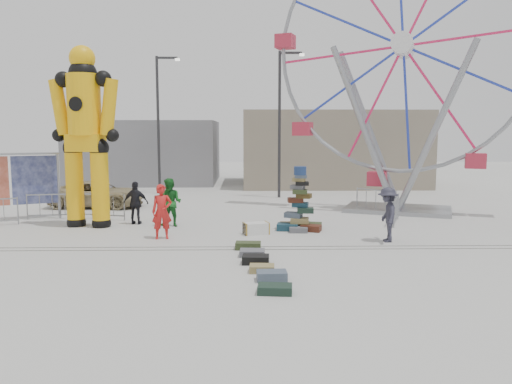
{
  "coord_description": "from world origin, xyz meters",
  "views": [
    {
      "loc": [
        1.13,
        -14.65,
        3.69
      ],
      "look_at": [
        1.49,
        2.39,
        1.6
      ],
      "focal_mm": 35.0,
      "sensor_mm": 36.0,
      "label": 1
    }
  ],
  "objects_px": {
    "barricade_dummy_b": "(52,206)",
    "barricade_wheel_back": "(376,201)",
    "ferris_wheel": "(403,68)",
    "pedestrian_grey": "(388,215)",
    "barricade_dummy_c": "(103,206)",
    "steamer_trunk": "(256,228)",
    "lamp_post_right": "(281,117)",
    "pedestrian_green": "(171,202)",
    "suitcase_tower": "(300,212)",
    "pedestrian_red": "(162,212)",
    "lamp_post_left": "(160,117)",
    "barricade_wheel_front": "(396,210)",
    "parked_suv": "(97,194)",
    "banner_scaffold": "(10,170)",
    "pedestrian_black": "(136,203)",
    "crash_test_dummy": "(85,130)"
  },
  "relations": [
    {
      "from": "barricade_dummy_c",
      "to": "banner_scaffold",
      "type": "bearing_deg",
      "value": -161.33
    },
    {
      "from": "lamp_post_right",
      "to": "ferris_wheel",
      "type": "xyz_separation_m",
      "value": [
        5.08,
        -4.97,
        2.02
      ]
    },
    {
      "from": "barricade_dummy_b",
      "to": "pedestrian_red",
      "type": "height_order",
      "value": "pedestrian_red"
    },
    {
      "from": "lamp_post_left",
      "to": "barricade_wheel_front",
      "type": "distance_m",
      "value": 15.45
    },
    {
      "from": "barricade_wheel_front",
      "to": "parked_suv",
      "type": "relative_size",
      "value": 0.44
    },
    {
      "from": "pedestrian_grey",
      "to": "pedestrian_red",
      "type": "bearing_deg",
      "value": -89.55
    },
    {
      "from": "crash_test_dummy",
      "to": "banner_scaffold",
      "type": "xyz_separation_m",
      "value": [
        -3.6,
        1.4,
        -1.64
      ]
    },
    {
      "from": "suitcase_tower",
      "to": "pedestrian_red",
      "type": "xyz_separation_m",
      "value": [
        -4.9,
        -1.45,
        0.28
      ]
    },
    {
      "from": "lamp_post_left",
      "to": "pedestrian_green",
      "type": "bearing_deg",
      "value": -78.54
    },
    {
      "from": "ferris_wheel",
      "to": "pedestrian_grey",
      "type": "relative_size",
      "value": 7.19
    },
    {
      "from": "pedestrian_red",
      "to": "pedestrian_grey",
      "type": "relative_size",
      "value": 1.03
    },
    {
      "from": "lamp_post_left",
      "to": "parked_suv",
      "type": "xyz_separation_m",
      "value": [
        -2.22,
        -5.39,
        -3.85
      ]
    },
    {
      "from": "barricade_dummy_b",
      "to": "pedestrian_grey",
      "type": "height_order",
      "value": "pedestrian_grey"
    },
    {
      "from": "pedestrian_red",
      "to": "parked_suv",
      "type": "distance_m",
      "value": 8.52
    },
    {
      "from": "barricade_dummy_c",
      "to": "barricade_wheel_back",
      "type": "distance_m",
      "value": 11.96
    },
    {
      "from": "barricade_wheel_back",
      "to": "pedestrian_black",
      "type": "xyz_separation_m",
      "value": [
        -10.24,
        -2.48,
        0.31
      ]
    },
    {
      "from": "pedestrian_black",
      "to": "suitcase_tower",
      "type": "bearing_deg",
      "value": 174.42
    },
    {
      "from": "suitcase_tower",
      "to": "steamer_trunk",
      "type": "xyz_separation_m",
      "value": [
        -1.65,
        -0.75,
        -0.46
      ]
    },
    {
      "from": "lamp_post_right",
      "to": "suitcase_tower",
      "type": "distance_m",
      "value": 10.0
    },
    {
      "from": "lamp_post_left",
      "to": "steamer_trunk",
      "type": "bearing_deg",
      "value": -65.75
    },
    {
      "from": "barricade_dummy_b",
      "to": "parked_suv",
      "type": "distance_m",
      "value": 3.47
    },
    {
      "from": "lamp_post_right",
      "to": "banner_scaffold",
      "type": "bearing_deg",
      "value": -148.95
    },
    {
      "from": "barricade_dummy_b",
      "to": "steamer_trunk",
      "type": "bearing_deg",
      "value": -29.9
    },
    {
      "from": "lamp_post_right",
      "to": "crash_test_dummy",
      "type": "relative_size",
      "value": 1.13
    },
    {
      "from": "ferris_wheel",
      "to": "banner_scaffold",
      "type": "relative_size",
      "value": 3.47
    },
    {
      "from": "pedestrian_black",
      "to": "parked_suv",
      "type": "bearing_deg",
      "value": -51.96
    },
    {
      "from": "steamer_trunk",
      "to": "parked_suv",
      "type": "relative_size",
      "value": 0.19
    },
    {
      "from": "lamp_post_right",
      "to": "barricade_dummy_c",
      "type": "bearing_deg",
      "value": -139.43
    },
    {
      "from": "lamp_post_right",
      "to": "pedestrian_green",
      "type": "distance_m",
      "value": 10.39
    },
    {
      "from": "barricade_dummy_c",
      "to": "barricade_dummy_b",
      "type": "bearing_deg",
      "value": -166.37
    },
    {
      "from": "lamp_post_left",
      "to": "steamer_trunk",
      "type": "distance_m",
      "value": 13.84
    },
    {
      "from": "lamp_post_left",
      "to": "ferris_wheel",
      "type": "bearing_deg",
      "value": -29.98
    },
    {
      "from": "banner_scaffold",
      "to": "lamp_post_right",
      "type": "bearing_deg",
      "value": 7.63
    },
    {
      "from": "barricade_dummy_c",
      "to": "steamer_trunk",
      "type": "bearing_deg",
      "value": -10.85
    },
    {
      "from": "pedestrian_black",
      "to": "pedestrian_grey",
      "type": "xyz_separation_m",
      "value": [
        9.1,
        -3.35,
        0.06
      ]
    },
    {
      "from": "steamer_trunk",
      "to": "pedestrian_green",
      "type": "xyz_separation_m",
      "value": [
        -3.29,
        1.54,
        0.73
      ]
    },
    {
      "from": "lamp_post_left",
      "to": "pedestrian_green",
      "type": "height_order",
      "value": "lamp_post_left"
    },
    {
      "from": "ferris_wheel",
      "to": "pedestrian_red",
      "type": "distance_m",
      "value": 12.74
    },
    {
      "from": "barricade_dummy_b",
      "to": "barricade_wheel_back",
      "type": "relative_size",
      "value": 1.0
    },
    {
      "from": "crash_test_dummy",
      "to": "pedestrian_green",
      "type": "bearing_deg",
      "value": 10.03
    },
    {
      "from": "parked_suv",
      "to": "ferris_wheel",
      "type": "bearing_deg",
      "value": -92.03
    },
    {
      "from": "pedestrian_red",
      "to": "pedestrian_black",
      "type": "relative_size",
      "value": 1.1
    },
    {
      "from": "ferris_wheel",
      "to": "barricade_dummy_b",
      "type": "bearing_deg",
      "value": -151.62
    },
    {
      "from": "ferris_wheel",
      "to": "steamer_trunk",
      "type": "bearing_deg",
      "value": -121.33
    },
    {
      "from": "lamp_post_right",
      "to": "crash_test_dummy",
      "type": "height_order",
      "value": "lamp_post_right"
    },
    {
      "from": "pedestrian_black",
      "to": "barricade_dummy_b",
      "type": "bearing_deg",
      "value": -12.13
    },
    {
      "from": "crash_test_dummy",
      "to": "banner_scaffold",
      "type": "relative_size",
      "value": 1.87
    },
    {
      "from": "suitcase_tower",
      "to": "steamer_trunk",
      "type": "bearing_deg",
      "value": -143.48
    },
    {
      "from": "lamp_post_left",
      "to": "pedestrian_grey",
      "type": "height_order",
      "value": "lamp_post_left"
    },
    {
      "from": "pedestrian_green",
      "to": "parked_suv",
      "type": "bearing_deg",
      "value": 147.37
    }
  ]
}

